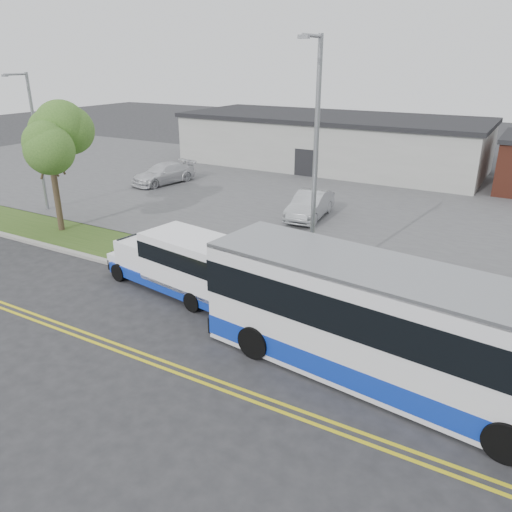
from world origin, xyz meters
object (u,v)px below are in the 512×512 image
Objects in this scene: streetlight_near at (314,165)px; shuttle_bus at (182,261)px; pedestrian at (204,248)px; transit_bus at (410,333)px; tree_west at (48,136)px; streetlight_far at (35,138)px; parked_car_b at (163,173)px; parked_car_a at (310,205)px.

streetlight_near is 1.42× the size of shuttle_bus.
streetlight_near is 6.83m from pedestrian.
streetlight_near is 7.24m from transit_bus.
pedestrian is at bearing -1.14° from tree_west.
shuttle_bus is (14.42, -4.91, -3.15)m from streetlight_far.
shuttle_bus reaches higher than pedestrian.
tree_west is 12.26m from parked_car_b.
tree_west is 10.59m from pedestrian.
shuttle_bus is 1.31× the size of parked_car_b.
parked_car_b is (-11.89, 11.47, -0.08)m from pedestrian.
parked_car_a is at bearing 38.87° from tree_west.
transit_bus is at bearing -2.76° from shuttle_bus.
streetlight_far is at bearing 170.81° from transit_bus.
tree_west is at bearing -146.94° from parked_car_a.
shuttle_bus is at bearing -35.70° from parked_car_b.
parked_car_a is (0.44, 11.44, -0.45)m from shuttle_bus.
pedestrian is (-0.70, 2.50, -0.41)m from shuttle_bus.
streetlight_near is at bearing 152.00° from pedestrian.
streetlight_far reaches higher than tree_west.
streetlight_far is 4.90× the size of pedestrian.
streetlight_near is 5.81× the size of pedestrian.
streetlight_near is at bearing -22.11° from parked_car_b.
parked_car_b is at bearing 140.60° from shuttle_bus.
streetlight_far reaches higher than transit_bus.
parked_car_b is at bearing 145.64° from streetlight_near.
streetlight_near reaches higher than tree_west.
tree_west is 0.73× the size of streetlight_near.
tree_west is 11.41m from shuttle_bus.
pedestrian reaches higher than parked_car_a.
streetlight_near is 1.19× the size of streetlight_far.
transit_bus is 27.16m from parked_car_b.
tree_west is 14.58m from parked_car_a.
shuttle_bus reaches higher than parked_car_b.
parked_car_b is (-13.04, 2.53, -0.03)m from parked_car_a.
pedestrian is 16.53m from parked_car_b.
transit_bus reaches higher than parked_car_a.
parked_car_a reaches higher than parked_car_b.
streetlight_near is at bearing -8.05° from streetlight_far.
streetlight_near is 11.01m from parked_car_a.
transit_bus is 16.11m from parked_car_a.
streetlight_near reaches higher than transit_bus.
shuttle_bus is 2.63m from pedestrian.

